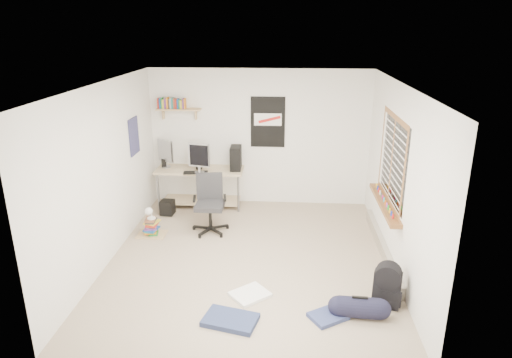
# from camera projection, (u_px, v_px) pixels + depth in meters

# --- Properties ---
(floor) EXTENTS (4.00, 4.50, 0.01)m
(floor) POSITION_uv_depth(u_px,v_px,m) (250.00, 259.00, 6.64)
(floor) COLOR gray
(floor) RESTS_ON ground
(ceiling) EXTENTS (4.00, 4.50, 0.01)m
(ceiling) POSITION_uv_depth(u_px,v_px,m) (249.00, 84.00, 5.82)
(ceiling) COLOR white
(ceiling) RESTS_ON ground
(back_wall) EXTENTS (4.00, 0.01, 2.50)m
(back_wall) POSITION_uv_depth(u_px,v_px,m) (260.00, 138.00, 8.36)
(back_wall) COLOR silver
(back_wall) RESTS_ON ground
(left_wall) EXTENTS (0.01, 4.50, 2.50)m
(left_wall) POSITION_uv_depth(u_px,v_px,m) (106.00, 174.00, 6.36)
(left_wall) COLOR silver
(left_wall) RESTS_ON ground
(right_wall) EXTENTS (0.01, 4.50, 2.50)m
(right_wall) POSITION_uv_depth(u_px,v_px,m) (398.00, 180.00, 6.10)
(right_wall) COLOR silver
(right_wall) RESTS_ON ground
(desk) EXTENTS (1.63, 0.82, 0.72)m
(desk) POSITION_uv_depth(u_px,v_px,m) (201.00, 187.00, 8.48)
(desk) COLOR tan
(desk) RESTS_ON floor
(monitor_left) EXTENTS (0.35, 0.29, 0.40)m
(monitor_left) POSITION_uv_depth(u_px,v_px,m) (166.00, 157.00, 8.34)
(monitor_left) COLOR gray
(monitor_left) RESTS_ON desk
(monitor_right) EXTENTS (0.40, 0.17, 0.42)m
(monitor_right) POSITION_uv_depth(u_px,v_px,m) (199.00, 162.00, 8.02)
(monitor_right) COLOR #ADABB1
(monitor_right) RESTS_ON desk
(pc_tower) EXTENTS (0.21, 0.41, 0.42)m
(pc_tower) POSITION_uv_depth(u_px,v_px,m) (236.00, 158.00, 8.25)
(pc_tower) COLOR black
(pc_tower) RESTS_ON desk
(keyboard) EXTENTS (0.44, 0.21, 0.02)m
(keyboard) POSITION_uv_depth(u_px,v_px,m) (196.00, 173.00, 8.09)
(keyboard) COLOR black
(keyboard) RESTS_ON desk
(speaker_left) EXTENTS (0.10, 0.10, 0.16)m
(speaker_left) POSITION_uv_depth(u_px,v_px,m) (164.00, 163.00, 8.38)
(speaker_left) COLOR black
(speaker_left) RESTS_ON desk
(speaker_right) EXTENTS (0.10, 0.10, 0.18)m
(speaker_right) POSITION_uv_depth(u_px,v_px,m) (199.00, 165.00, 8.28)
(speaker_right) COLOR black
(speaker_right) RESTS_ON desk
(office_chair) EXTENTS (0.71, 0.71, 0.95)m
(office_chair) POSITION_uv_depth(u_px,v_px,m) (210.00, 204.00, 7.34)
(office_chair) COLOR #27272A
(office_chair) RESTS_ON floor
(wall_shelf) EXTENTS (0.80, 0.22, 0.24)m
(wall_shelf) POSITION_uv_depth(u_px,v_px,m) (179.00, 109.00, 8.18)
(wall_shelf) COLOR tan
(wall_shelf) RESTS_ON back_wall
(poster_back_wall) EXTENTS (0.62, 0.03, 0.92)m
(poster_back_wall) POSITION_uv_depth(u_px,v_px,m) (268.00, 122.00, 8.23)
(poster_back_wall) COLOR black
(poster_back_wall) RESTS_ON back_wall
(poster_left_wall) EXTENTS (0.02, 0.42, 0.60)m
(poster_left_wall) POSITION_uv_depth(u_px,v_px,m) (134.00, 136.00, 7.41)
(poster_left_wall) COLOR navy
(poster_left_wall) RESTS_ON left_wall
(window) EXTENTS (0.10, 1.50, 1.26)m
(window) POSITION_uv_depth(u_px,v_px,m) (391.00, 160.00, 6.32)
(window) COLOR brown
(window) RESTS_ON right_wall
(baseboard_heater) EXTENTS (0.08, 2.50, 0.18)m
(baseboard_heater) POSITION_uv_depth(u_px,v_px,m) (382.00, 248.00, 6.76)
(baseboard_heater) COLOR #B7B2A8
(baseboard_heater) RESTS_ON floor
(backpack) EXTENTS (0.39, 0.34, 0.43)m
(backpack) POSITION_uv_depth(u_px,v_px,m) (387.00, 289.00, 5.50)
(backpack) COLOR black
(backpack) RESTS_ON floor
(duffel_bag) EXTENTS (0.26, 0.26, 0.48)m
(duffel_bag) POSITION_uv_depth(u_px,v_px,m) (359.00, 306.00, 5.27)
(duffel_bag) COLOR black
(duffel_bag) RESTS_ON floor
(tshirt) EXTENTS (0.58, 0.57, 0.04)m
(tshirt) POSITION_uv_depth(u_px,v_px,m) (250.00, 294.00, 5.71)
(tshirt) COLOR silver
(tshirt) RESTS_ON floor
(jeans_a) EXTENTS (0.68, 0.52, 0.07)m
(jeans_a) POSITION_uv_depth(u_px,v_px,m) (230.00, 320.00, 5.20)
(jeans_a) COLOR navy
(jeans_a) RESTS_ON floor
(jeans_b) EXTENTS (0.51, 0.48, 0.05)m
(jeans_b) POSITION_uv_depth(u_px,v_px,m) (328.00, 316.00, 5.28)
(jeans_b) COLOR navy
(jeans_b) RESTS_ON floor
(book_stack) EXTENTS (0.47, 0.40, 0.29)m
(book_stack) POSITION_uv_depth(u_px,v_px,m) (151.00, 226.00, 7.32)
(book_stack) COLOR brown
(book_stack) RESTS_ON floor
(desk_lamp) EXTENTS (0.19, 0.25, 0.22)m
(desk_lamp) POSITION_uv_depth(u_px,v_px,m) (151.00, 214.00, 7.23)
(desk_lamp) COLOR white
(desk_lamp) RESTS_ON book_stack
(subwoofer) EXTENTS (0.24, 0.24, 0.25)m
(subwoofer) POSITION_uv_depth(u_px,v_px,m) (167.00, 207.00, 8.11)
(subwoofer) COLOR black
(subwoofer) RESTS_ON floor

